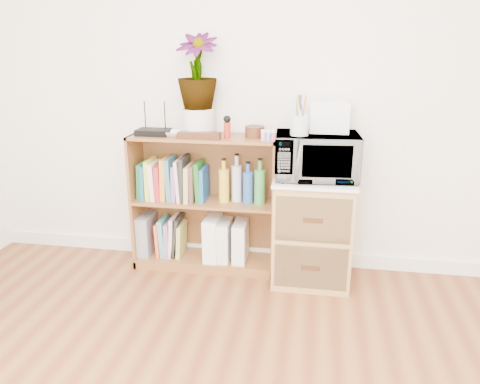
# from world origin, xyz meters

# --- Properties ---
(skirting_board) EXTENTS (4.00, 0.02, 0.10)m
(skirting_board) POSITION_xyz_m (0.00, 2.24, 0.05)
(skirting_board) COLOR white
(skirting_board) RESTS_ON ground
(bookshelf) EXTENTS (1.00, 0.30, 0.95)m
(bookshelf) POSITION_xyz_m (-0.35, 2.10, 0.47)
(bookshelf) COLOR brown
(bookshelf) RESTS_ON ground
(wicker_unit) EXTENTS (0.50, 0.45, 0.70)m
(wicker_unit) POSITION_xyz_m (0.40, 2.02, 0.35)
(wicker_unit) COLOR #9E7542
(wicker_unit) RESTS_ON ground
(microwave) EXTENTS (0.54, 0.38, 0.28)m
(microwave) POSITION_xyz_m (0.40, 2.02, 0.86)
(microwave) COLOR silver
(microwave) RESTS_ON wicker_unit
(pen_cup) EXTENTS (0.11, 0.11, 0.12)m
(pen_cup) POSITION_xyz_m (0.29, 1.95, 1.07)
(pen_cup) COLOR silver
(pen_cup) RESTS_ON microwave
(small_appliance) EXTENTS (0.24, 0.20, 0.19)m
(small_appliance) POSITION_xyz_m (0.47, 2.11, 1.10)
(small_appliance) COLOR white
(small_appliance) RESTS_ON microwave
(router) EXTENTS (0.22, 0.15, 0.04)m
(router) POSITION_xyz_m (-0.69, 2.08, 0.97)
(router) COLOR black
(router) RESTS_ON bookshelf
(white_bowl) EXTENTS (0.13, 0.13, 0.03)m
(white_bowl) POSITION_xyz_m (-0.55, 2.07, 0.97)
(white_bowl) COLOR white
(white_bowl) RESTS_ON bookshelf
(plant_pot) EXTENTS (0.21, 0.21, 0.18)m
(plant_pot) POSITION_xyz_m (-0.39, 2.12, 1.04)
(plant_pot) COLOR silver
(plant_pot) RESTS_ON bookshelf
(potted_plant) EXTENTS (0.27, 0.27, 0.48)m
(potted_plant) POSITION_xyz_m (-0.39, 2.12, 1.37)
(potted_plant) COLOR #306729
(potted_plant) RESTS_ON plant_pot
(trinket_box) EXTENTS (0.28, 0.07, 0.04)m
(trinket_box) POSITION_xyz_m (-0.35, 2.00, 0.97)
(trinket_box) COLOR #331D0D
(trinket_box) RESTS_ON bookshelf
(kokeshi_doll) EXTENTS (0.04, 0.04, 0.10)m
(kokeshi_doll) POSITION_xyz_m (-0.18, 2.06, 1.00)
(kokeshi_doll) COLOR #AC2415
(kokeshi_doll) RESTS_ON bookshelf
(wooden_bowl) EXTENTS (0.13, 0.13, 0.07)m
(wooden_bowl) POSITION_xyz_m (-0.01, 2.11, 0.99)
(wooden_bowl) COLOR #3B1D10
(wooden_bowl) RESTS_ON bookshelf
(paint_jars) EXTENTS (0.12, 0.04, 0.06)m
(paint_jars) POSITION_xyz_m (0.10, 2.01, 0.98)
(paint_jars) COLOR #D4768D
(paint_jars) RESTS_ON bookshelf
(file_box) EXTENTS (0.09, 0.23, 0.29)m
(file_box) POSITION_xyz_m (-0.79, 2.10, 0.22)
(file_box) COLOR gray
(file_box) RESTS_ON bookshelf
(magazine_holder_left) EXTENTS (0.10, 0.25, 0.31)m
(magazine_holder_left) POSITION_xyz_m (-0.30, 2.09, 0.22)
(magazine_holder_left) COLOR white
(magazine_holder_left) RESTS_ON bookshelf
(magazine_holder_mid) EXTENTS (0.09, 0.23, 0.28)m
(magazine_holder_mid) POSITION_xyz_m (-0.21, 2.09, 0.21)
(magazine_holder_mid) COLOR silver
(magazine_holder_mid) RESTS_ON bookshelf
(magazine_holder_right) EXTENTS (0.09, 0.23, 0.28)m
(magazine_holder_right) POSITION_xyz_m (-0.10, 2.09, 0.21)
(magazine_holder_right) COLOR silver
(magazine_holder_right) RESTS_ON bookshelf
(cookbooks) EXTENTS (0.48, 0.20, 0.31)m
(cookbooks) POSITION_xyz_m (-0.57, 2.10, 0.63)
(cookbooks) COLOR #1A6235
(cookbooks) RESTS_ON bookshelf
(liquor_bottles) EXTENTS (0.48, 0.07, 0.32)m
(liquor_bottles) POSITION_xyz_m (-0.01, 2.10, 0.65)
(liquor_bottles) COLOR gold
(liquor_bottles) RESTS_ON bookshelf
(lower_books) EXTENTS (0.20, 0.19, 0.30)m
(lower_books) POSITION_xyz_m (-0.61, 2.10, 0.20)
(lower_books) COLOR #F3522B
(lower_books) RESTS_ON bookshelf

